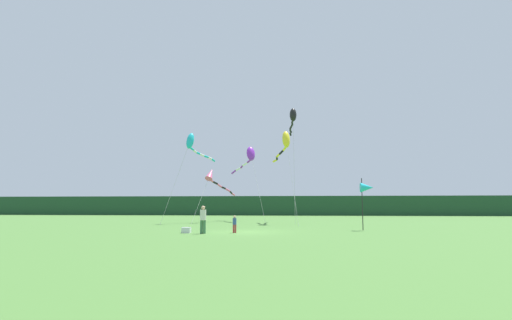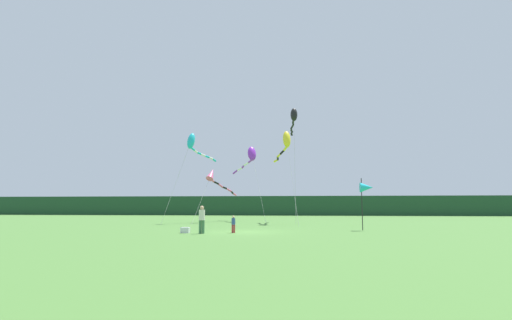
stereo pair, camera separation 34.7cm
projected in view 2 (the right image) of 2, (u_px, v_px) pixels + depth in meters
The scene contains 11 objects.
ground_plane at pixel (245, 232), 25.75m from camera, with size 120.00×120.00×0.00m, color #477533.
distant_treeline at pixel (281, 206), 70.35m from camera, with size 108.00×3.08×3.39m, color #1E4228.
person_adult at pixel (202, 218), 24.38m from camera, with size 0.37×0.37×1.70m.
person_child at pixel (233, 223), 24.98m from camera, with size 0.24×0.24×1.08m.
cooler_box at pixel (185, 230), 24.86m from camera, with size 0.54×0.39×0.35m, color silver.
banner_flag_pole at pixel (366, 188), 27.81m from camera, with size 0.90×0.70×3.63m.
kite_purple at pixel (250, 156), 43.75m from camera, with size 4.90×9.08×8.29m.
kite_cyan at pixel (193, 143), 39.48m from camera, with size 3.53×6.88×8.97m.
kite_black at pixel (294, 117), 40.61m from camera, with size 0.84×6.58×11.66m.
kite_rainbow at pixel (215, 178), 41.43m from camera, with size 2.57×9.90×5.71m.
kite_yellow at pixel (286, 142), 38.10m from camera, with size 2.65×8.22×8.94m.
Camera 2 is at (3.68, -25.86, 1.71)m, focal length 27.80 mm.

